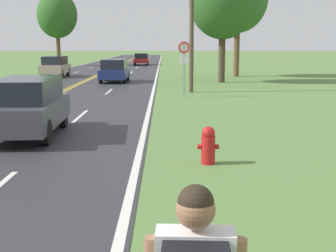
{
  "coord_description": "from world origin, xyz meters",
  "views": [
    {
      "loc": [
        5.6,
        -0.19,
        2.56
      ],
      "look_at": [
        5.69,
        9.34,
        0.9
      ],
      "focal_mm": 50.0,
      "sensor_mm": 36.0,
      "label": 1
    }
  ],
  "objects": [
    {
      "name": "car_red_sedan_mid_far",
      "position": [
        2.74,
        60.24,
        0.77
      ],
      "size": [
        1.97,
        4.61,
        1.47
      ],
      "rotation": [
        0.0,
        0.0,
        -1.55
      ],
      "color": "black",
      "rests_on": "ground"
    },
    {
      "name": "car_dark_grey_suv_nearest",
      "position": [
        1.76,
        12.88,
        0.87
      ],
      "size": [
        1.92,
        4.36,
        1.63
      ],
      "rotation": [
        0.0,
        0.0,
        -1.52
      ],
      "color": "black",
      "rests_on": "ground"
    },
    {
      "name": "car_dark_blue_van_approaching",
      "position": [
        2.21,
        32.25,
        0.83
      ],
      "size": [
        1.83,
        3.99,
        1.57
      ],
      "rotation": [
        0.0,
        0.0,
        -1.59
      ],
      "color": "black",
      "rests_on": "ground"
    },
    {
      "name": "tree_behind_sign",
      "position": [
        -7.24,
        57.63,
        6.07
      ],
      "size": [
        4.81,
        4.81,
        8.86
      ],
      "color": "brown",
      "rests_on": "ground"
    },
    {
      "name": "tree_left_verge",
      "position": [
        9.57,
        32.04,
        5.5
      ],
      "size": [
        4.56,
        4.56,
        8.14
      ],
      "color": "#473828",
      "rests_on": "ground"
    },
    {
      "name": "utility_pole_midground",
      "position": [
        7.09,
        25.25,
        4.26
      ],
      "size": [
        1.8,
        0.24,
        8.21
      ],
      "color": "brown",
      "rests_on": "ground"
    },
    {
      "name": "car_champagne_suv_mid_near",
      "position": [
        -3.1,
        37.54,
        0.88
      ],
      "size": [
        1.74,
        4.15,
        1.66
      ],
      "rotation": [
        0.0,
        0.0,
        1.58
      ],
      "color": "black",
      "rests_on": "ground"
    },
    {
      "name": "traffic_sign",
      "position": [
        6.58,
        22.73,
        2.07
      ],
      "size": [
        0.6,
        0.1,
        2.73
      ],
      "color": "gray",
      "rests_on": "ground"
    },
    {
      "name": "fire_hydrant",
      "position": [
        6.56,
        9.68,
        0.42
      ],
      "size": [
        0.46,
        0.3,
        0.82
      ],
      "color": "red",
      "rests_on": "ground"
    }
  ]
}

